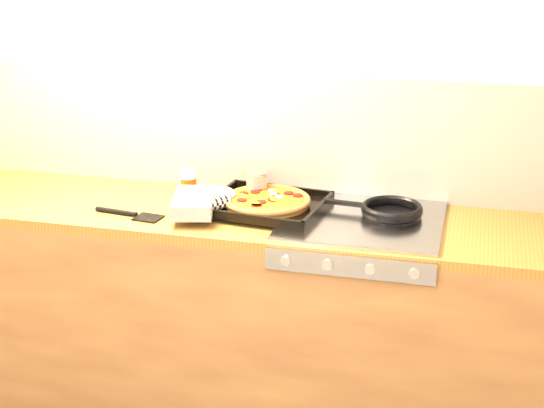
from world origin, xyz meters
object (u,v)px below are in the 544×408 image
(pizza_on_tray, at_px, (247,202))
(tomato_can, at_px, (257,187))
(frying_pan, at_px, (390,211))
(juice_glass, at_px, (189,184))

(pizza_on_tray, distance_m, tomato_can, 0.15)
(frying_pan, height_order, tomato_can, tomato_can)
(frying_pan, bearing_deg, tomato_can, 171.32)
(frying_pan, bearing_deg, juice_glass, 176.29)
(frying_pan, distance_m, tomato_can, 0.56)
(pizza_on_tray, distance_m, juice_glass, 0.31)
(frying_pan, distance_m, juice_glass, 0.84)
(tomato_can, relative_size, juice_glass, 1.07)
(pizza_on_tray, xyz_separation_m, tomato_can, (-0.00, 0.14, 0.02))
(frying_pan, relative_size, juice_glass, 3.50)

